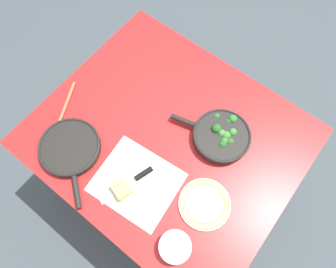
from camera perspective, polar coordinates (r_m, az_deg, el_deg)
The scene contains 10 objects.
ground_plane at distance 2.07m, azimuth 0.00°, elevation -7.82°, with size 14.00×14.00×0.00m, color #424C51.
dining_table_red at distance 1.46m, azimuth 0.00°, elevation -1.40°, with size 1.18×1.01×0.72m.
skillet_broccoli at distance 1.38m, azimuth 10.10°, elevation -0.34°, with size 0.38×0.26×0.07m.
skillet_eggs at distance 1.41m, azimuth -18.18°, elevation -2.56°, with size 0.37×0.32×0.04m.
wooden_spoon at distance 1.50m, azimuth -19.94°, elevation 2.30°, with size 0.18×0.32×0.02m.
parchment_sheet at distance 1.33m, azimuth -5.99°, elevation -9.07°, with size 0.38×0.33×0.00m.
grater_knife at distance 1.32m, azimuth -6.43°, elevation -8.67°, with size 0.10×0.26×0.02m.
cheese_block at distance 1.31m, azimuth -8.82°, elevation -10.30°, with size 0.09×0.08×0.04m.
dinner_plate_stack at distance 1.30m, azimuth 7.00°, elevation -13.06°, with size 0.22×0.22×0.03m.
prep_bowl_steel at distance 1.26m, azimuth 1.34°, elevation -20.70°, with size 0.13×0.13×0.06m.
Camera 1 is at (0.32, -0.41, 2.01)m, focal length 32.00 mm.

